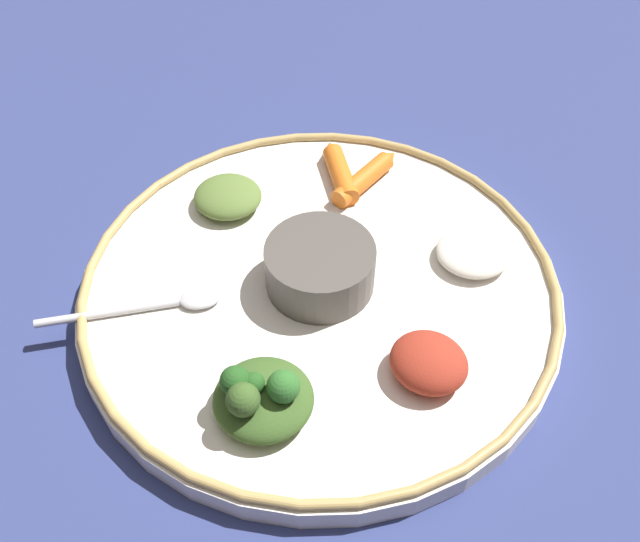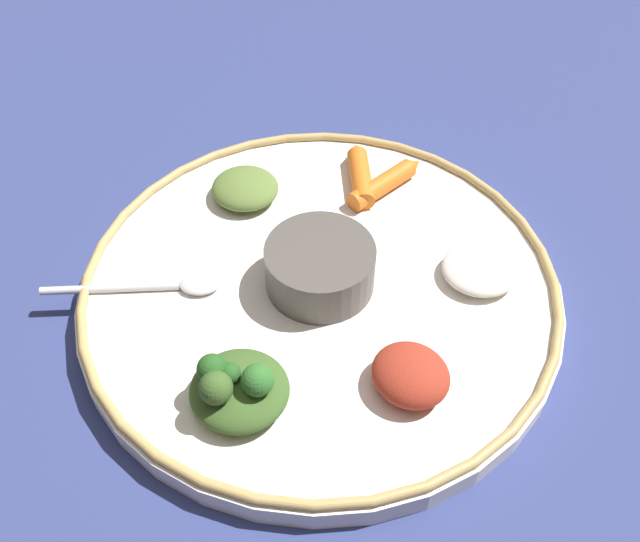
% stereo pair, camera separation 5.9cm
% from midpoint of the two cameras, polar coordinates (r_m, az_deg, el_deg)
% --- Properties ---
extents(ground_plane, '(2.40, 2.40, 0.00)m').
position_cam_midpoint_polar(ground_plane, '(0.62, 2.73, -2.43)').
color(ground_plane, navy).
extents(platter, '(0.41, 0.41, 0.02)m').
position_cam_midpoint_polar(platter, '(0.61, 2.77, -1.78)').
color(platter, white).
rests_on(platter, ground_plane).
extents(platter_rim, '(0.40, 0.40, 0.01)m').
position_cam_midpoint_polar(platter_rim, '(0.60, 2.82, -0.92)').
color(platter_rim, tan).
rests_on(platter_rim, platter).
extents(center_bowl, '(0.09, 0.09, 0.04)m').
position_cam_midpoint_polar(center_bowl, '(0.58, 2.88, 0.29)').
color(center_bowl, '#4C4742').
rests_on(center_bowl, platter).
extents(spoon, '(0.10, 0.13, 0.01)m').
position_cam_midpoint_polar(spoon, '(0.60, -9.91, -1.35)').
color(spoon, silver).
rests_on(spoon, platter).
extents(greens_pile, '(0.10, 0.10, 0.05)m').
position_cam_midpoint_polar(greens_pile, '(0.52, -3.37, -9.53)').
color(greens_pile, '#385623').
rests_on(greens_pile, platter).
extents(carrot_near_spoon, '(0.09, 0.04, 0.02)m').
position_cam_midpoint_polar(carrot_near_spoon, '(0.68, 7.82, 6.96)').
color(carrot_near_spoon, orange).
rests_on(carrot_near_spoon, platter).
extents(carrot_outer, '(0.08, 0.07, 0.02)m').
position_cam_midpoint_polar(carrot_outer, '(0.69, 5.69, 7.69)').
color(carrot_outer, orange).
rests_on(carrot_outer, platter).
extents(mound_collards, '(0.07, 0.08, 0.02)m').
position_cam_midpoint_polar(mound_collards, '(0.67, -3.50, 6.51)').
color(mound_collards, '#567033').
rests_on(mound_collards, platter).
extents(mound_beet, '(0.06, 0.07, 0.03)m').
position_cam_midpoint_polar(mound_beet, '(0.54, 10.44, -8.38)').
color(mound_beet, maroon).
rests_on(mound_beet, platter).
extents(mound_rice_white, '(0.09, 0.09, 0.02)m').
position_cam_midpoint_polar(mound_rice_white, '(0.62, 15.36, -0.03)').
color(mound_rice_white, silver).
rests_on(mound_rice_white, platter).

